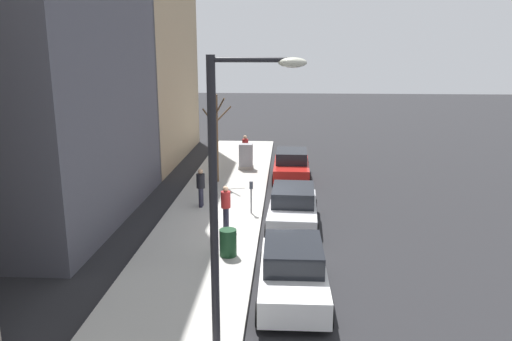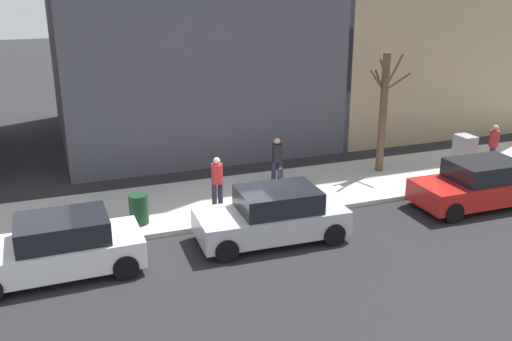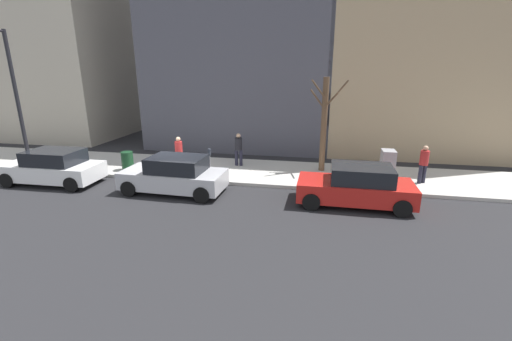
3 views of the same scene
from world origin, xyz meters
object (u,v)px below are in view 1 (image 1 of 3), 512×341
parking_meter (251,194)px  trash_bin (228,243)px  parked_car_silver (293,208)px  pedestrian_near_meter (245,147)px  office_tower_left (83,24)px  utility_box (246,157)px  bare_tree (215,136)px  streetlamp (226,185)px  parked_car_white (293,272)px  parked_car_red (291,165)px  pedestrian_midblock (201,185)px  pedestrian_far_corner (226,205)px

parking_meter → trash_bin: (0.45, 4.36, -0.38)m
parked_car_silver → parking_meter: 1.96m
pedestrian_near_meter → office_tower_left: office_tower_left is taller
utility_box → bare_tree: 3.48m
streetlamp → parking_meter: bearing=-89.0°
parked_car_white → utility_box: bearing=-80.9°
parked_car_red → streetlamp: 16.28m
pedestrian_near_meter → utility_box: bearing=151.3°
parked_car_silver → streetlamp: streetlamp is taller
streetlamp → bare_tree: streetlamp is taller
trash_bin → pedestrian_midblock: pedestrian_midblock is taller
parked_car_silver → office_tower_left: size_ratio=0.26×
parked_car_white → pedestrian_midblock: bearing=-63.4°
bare_tree → pedestrian_far_corner: bare_tree is taller
pedestrian_near_meter → pedestrian_far_corner: same height
trash_bin → pedestrian_near_meter: (0.56, -13.60, 0.49)m
parking_meter → utility_box: (0.85, -7.75, -0.13)m
bare_tree → pedestrian_far_corner: size_ratio=2.66×
utility_box → pedestrian_far_corner: size_ratio=0.86×
pedestrian_midblock → office_tower_left: size_ratio=0.10×
bare_tree → parking_meter: bearing=113.4°
parked_car_white → trash_bin: size_ratio=4.69×
parked_car_silver → trash_bin: parked_car_silver is taller
parked_car_red → parked_car_white: same height
bare_tree → office_tower_left: bearing=-34.1°
bare_tree → parked_car_silver: bearing=123.0°
pedestrian_midblock → pedestrian_far_corner: (-1.39, 2.61, 0.00)m
utility_box → trash_bin: 12.11m
parked_car_silver → parked_car_white: (0.06, 5.75, 0.00)m
parked_car_white → bare_tree: bearing=-72.7°
parked_car_silver → pedestrian_far_corner: bearing=20.9°
streetlamp → parked_car_silver: bearing=-100.0°
parked_car_red → pedestrian_midblock: (3.91, 5.46, 0.35)m
utility_box → pedestrian_midblock: bearing=78.9°
parked_car_white → office_tower_left: office_tower_left is taller
bare_tree → streetlamp: bearing=99.0°
parked_car_red → pedestrian_midblock: pedestrian_midblock is taller
trash_bin → pedestrian_far_corner: size_ratio=0.54×
parking_meter → trash_bin: parking_meter is taller
streetlamp → parked_car_white: bearing=-116.7°
pedestrian_far_corner → office_tower_left: 17.71m
bare_tree → pedestrian_near_meter: 4.64m
pedestrian_near_meter → bare_tree: bearing=130.3°
trash_bin → parked_car_white: bearing=131.7°
streetlamp → pedestrian_near_meter: bearing=-86.4°
trash_bin → office_tower_left: bearing=-55.6°
bare_tree → pedestrian_midblock: bare_tree is taller
parked_car_white → parking_meter: bearing=-76.9°
parked_car_white → pedestrian_far_corner: (2.46, -4.88, 0.35)m
office_tower_left → bare_tree: bearing=145.9°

